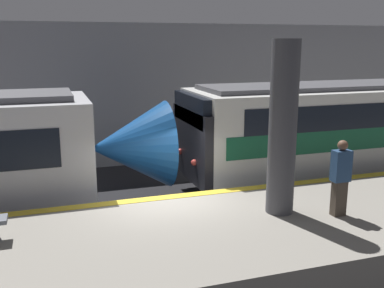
% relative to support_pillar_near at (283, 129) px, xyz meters
% --- Properties ---
extents(ground_plane, '(120.00, 120.00, 0.00)m').
position_rel_support_pillar_near_xyz_m(ground_plane, '(-2.09, 1.79, -2.94)').
color(ground_plane, black).
extents(platform, '(40.00, 4.21, 1.11)m').
position_rel_support_pillar_near_xyz_m(platform, '(-2.09, -0.31, -2.39)').
color(platform, gray).
rests_on(platform, ground).
extents(station_rear_barrier, '(50.00, 0.15, 5.43)m').
position_rel_support_pillar_near_xyz_m(station_rear_barrier, '(-2.09, 8.83, -0.23)').
color(station_rear_barrier, gray).
rests_on(station_rear_barrier, ground).
extents(support_pillar_near, '(0.59, 0.59, 3.69)m').
position_rel_support_pillar_near_xyz_m(support_pillar_near, '(0.00, 0.00, 0.00)').
color(support_pillar_near, '#47474C').
rests_on(support_pillar_near, platform).
extents(person_waiting, '(0.38, 0.24, 1.64)m').
position_rel_support_pillar_near_xyz_m(person_waiting, '(1.09, -0.58, -0.98)').
color(person_waiting, '#473D33').
rests_on(person_waiting, platform).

